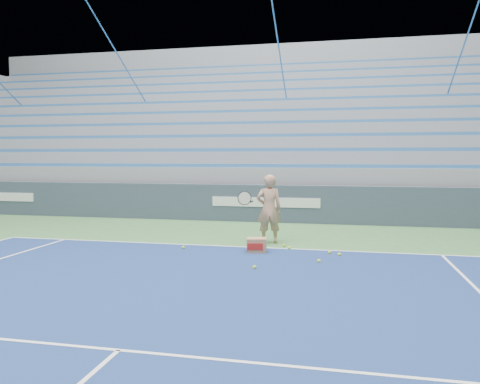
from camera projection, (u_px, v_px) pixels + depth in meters
name	position (u px, v px, depth m)	size (l,w,h in m)	color
sponsor_barrier	(266.00, 203.00, 13.87)	(30.00, 0.32, 1.10)	#344050
bleachers	(288.00, 146.00, 19.31)	(31.00, 9.15, 7.30)	gray
tennis_player	(269.00, 209.00, 10.44)	(0.92, 0.87, 1.54)	tan
ball_box	(256.00, 245.00, 9.46)	(0.44, 0.38, 0.29)	#A4744F
tennis_ball_0	(339.00, 254.00, 9.11)	(0.07, 0.07, 0.07)	#CDEE30
tennis_ball_1	(183.00, 247.00, 9.82)	(0.07, 0.07, 0.07)	#CDEE30
tennis_ball_2	(289.00, 248.00, 9.76)	(0.07, 0.07, 0.07)	#CDEE30
tennis_ball_3	(319.00, 261.00, 8.55)	(0.07, 0.07, 0.07)	#CDEE30
tennis_ball_4	(284.00, 245.00, 10.05)	(0.07, 0.07, 0.07)	#CDEE30
tennis_ball_5	(330.00, 252.00, 9.31)	(0.07, 0.07, 0.07)	#CDEE30
tennis_ball_6	(254.00, 267.00, 8.06)	(0.07, 0.07, 0.07)	#CDEE30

